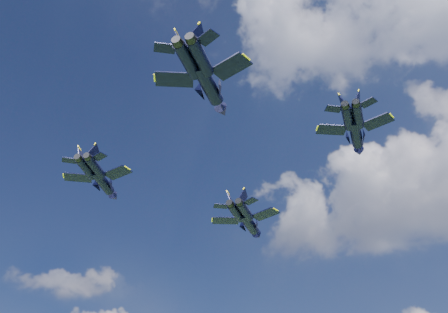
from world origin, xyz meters
TOP-DOWN VIEW (x-y plane):
  - jet_lead at (-11.57, 27.39)m, footprint 12.63×16.81m
  - jet_left at (-24.71, 2.19)m, footprint 11.07×15.23m
  - jet_right at (14.71, 13.71)m, footprint 11.02×14.84m
  - jet_slot at (2.94, -8.15)m, footprint 12.70×17.01m

SIDE VIEW (x-z plane):
  - jet_lead at x=-11.57m, z-range 59.65..63.61m
  - jet_left at x=-24.71m, z-range 60.11..63.71m
  - jet_slot at x=2.94m, z-range 60.47..64.47m
  - jet_right at x=14.71m, z-range 61.78..65.27m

